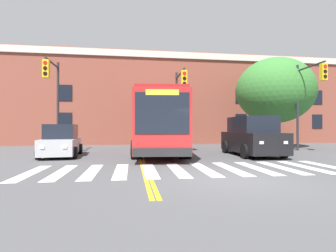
{
  "coord_description": "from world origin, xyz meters",
  "views": [
    {
      "loc": [
        -3.17,
        -7.61,
        1.6
      ],
      "look_at": [
        -0.92,
        7.88,
        1.67
      ],
      "focal_mm": 28.0,
      "sensor_mm": 36.0,
      "label": 1
    }
  ],
  "objects_px": {
    "traffic_light_overhead": "(179,96)",
    "city_bus": "(160,123)",
    "traffic_light_near_corner": "(307,91)",
    "car_silver_near_lane": "(61,142)",
    "traffic_light_far_corner": "(53,90)",
    "car_black_far_lane": "(252,137)",
    "street_tree_curbside_large": "(275,91)"
  },
  "relations": [
    {
      "from": "traffic_light_near_corner",
      "to": "car_black_far_lane",
      "type": "bearing_deg",
      "value": -161.23
    },
    {
      "from": "city_bus",
      "to": "traffic_light_far_corner",
      "type": "xyz_separation_m",
      "value": [
        -6.55,
        0.32,
        2.03
      ]
    },
    {
      "from": "traffic_light_near_corner",
      "to": "traffic_light_overhead",
      "type": "xyz_separation_m",
      "value": [
        -8.18,
        1.57,
        -0.22
      ]
    },
    {
      "from": "traffic_light_overhead",
      "to": "city_bus",
      "type": "bearing_deg",
      "value": -156.25
    },
    {
      "from": "city_bus",
      "to": "car_black_far_lane",
      "type": "xyz_separation_m",
      "value": [
        4.92,
        -2.54,
        -0.81
      ]
    },
    {
      "from": "traffic_light_near_corner",
      "to": "traffic_light_overhead",
      "type": "distance_m",
      "value": 8.33
    },
    {
      "from": "traffic_light_near_corner",
      "to": "street_tree_curbside_large",
      "type": "height_order",
      "value": "street_tree_curbside_large"
    },
    {
      "from": "car_silver_near_lane",
      "to": "street_tree_curbside_large",
      "type": "bearing_deg",
      "value": 15.64
    },
    {
      "from": "car_silver_near_lane",
      "to": "traffic_light_near_corner",
      "type": "xyz_separation_m",
      "value": [
        15.15,
        0.56,
        3.12
      ]
    },
    {
      "from": "car_black_far_lane",
      "to": "traffic_light_overhead",
      "type": "distance_m",
      "value": 5.44
    },
    {
      "from": "car_silver_near_lane",
      "to": "traffic_light_near_corner",
      "type": "bearing_deg",
      "value": 2.11
    },
    {
      "from": "city_bus",
      "to": "traffic_light_overhead",
      "type": "xyz_separation_m",
      "value": [
        1.35,
        0.59,
        1.85
      ]
    },
    {
      "from": "street_tree_curbside_large",
      "to": "traffic_light_near_corner",
      "type": "bearing_deg",
      "value": -87.98
    },
    {
      "from": "car_silver_near_lane",
      "to": "traffic_light_overhead",
      "type": "bearing_deg",
      "value": 16.97
    },
    {
      "from": "car_black_far_lane",
      "to": "traffic_light_near_corner",
      "type": "relative_size",
      "value": 0.82
    },
    {
      "from": "car_black_far_lane",
      "to": "street_tree_curbside_large",
      "type": "height_order",
      "value": "street_tree_curbside_large"
    },
    {
      "from": "car_silver_near_lane",
      "to": "traffic_light_far_corner",
      "type": "bearing_deg",
      "value": 116.47
    },
    {
      "from": "traffic_light_far_corner",
      "to": "traffic_light_overhead",
      "type": "relative_size",
      "value": 1.05
    },
    {
      "from": "car_black_far_lane",
      "to": "street_tree_curbside_large",
      "type": "bearing_deg",
      "value": 49.31
    },
    {
      "from": "car_black_far_lane",
      "to": "traffic_light_near_corner",
      "type": "xyz_separation_m",
      "value": [
        4.61,
        1.57,
        2.88
      ]
    },
    {
      "from": "traffic_light_far_corner",
      "to": "traffic_light_overhead",
      "type": "xyz_separation_m",
      "value": [
        7.9,
        0.27,
        -0.19
      ]
    },
    {
      "from": "car_silver_near_lane",
      "to": "street_tree_curbside_large",
      "type": "relative_size",
      "value": 0.57
    },
    {
      "from": "car_silver_near_lane",
      "to": "car_black_far_lane",
      "type": "bearing_deg",
      "value": -5.47
    },
    {
      "from": "car_silver_near_lane",
      "to": "car_black_far_lane",
      "type": "xyz_separation_m",
      "value": [
        10.54,
        -1.01,
        0.24
      ]
    },
    {
      "from": "street_tree_curbside_large",
      "to": "city_bus",
      "type": "bearing_deg",
      "value": -164.13
    },
    {
      "from": "city_bus",
      "to": "traffic_light_far_corner",
      "type": "relative_size",
      "value": 1.98
    },
    {
      "from": "traffic_light_far_corner",
      "to": "street_tree_curbside_large",
      "type": "height_order",
      "value": "street_tree_curbside_large"
    },
    {
      "from": "car_black_far_lane",
      "to": "traffic_light_far_corner",
      "type": "height_order",
      "value": "traffic_light_far_corner"
    },
    {
      "from": "car_silver_near_lane",
      "to": "city_bus",
      "type": "bearing_deg",
      "value": 15.26
    },
    {
      "from": "car_black_far_lane",
      "to": "traffic_light_near_corner",
      "type": "height_order",
      "value": "traffic_light_near_corner"
    },
    {
      "from": "traffic_light_overhead",
      "to": "car_silver_near_lane",
      "type": "bearing_deg",
      "value": -163.03
    },
    {
      "from": "traffic_light_near_corner",
      "to": "street_tree_curbside_large",
      "type": "bearing_deg",
      "value": 92.02
    }
  ]
}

